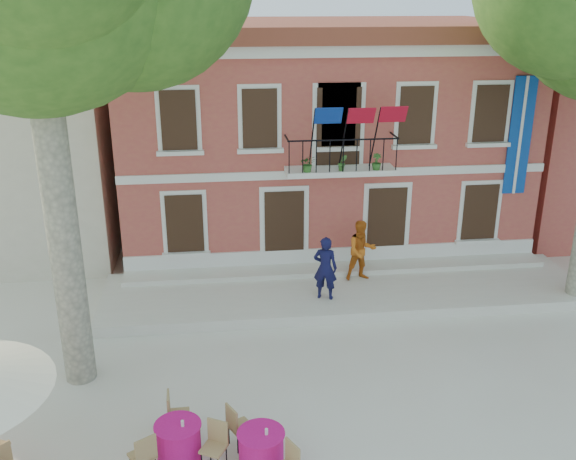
# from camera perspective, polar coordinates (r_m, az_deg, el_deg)

# --- Properties ---
(ground) EXTENTS (90.00, 90.00, 0.00)m
(ground) POSITION_cam_1_polar(r_m,az_deg,el_deg) (14.99, 0.72, -13.68)
(ground) COLOR beige
(ground) RESTS_ON ground
(main_building) EXTENTS (13.50, 9.59, 7.50)m
(main_building) POSITION_cam_1_polar(r_m,az_deg,el_deg) (23.06, 2.54, 8.81)
(main_building) COLOR #B75742
(main_building) RESTS_ON ground
(terrace) EXTENTS (14.00, 3.40, 0.30)m
(terrace) POSITION_cam_1_polar(r_m,az_deg,el_deg) (18.98, 5.03, -5.45)
(terrace) COLOR silver
(terrace) RESTS_ON ground
(pedestrian_navy) EXTENTS (0.78, 0.64, 1.83)m
(pedestrian_navy) POSITION_cam_1_polar(r_m,az_deg,el_deg) (17.84, 3.33, -3.38)
(pedestrian_navy) COLOR #101038
(pedestrian_navy) RESTS_ON terrace
(pedestrian_orange) EXTENTS (0.97, 0.79, 1.84)m
(pedestrian_orange) POSITION_cam_1_polar(r_m,az_deg,el_deg) (19.09, 6.55, -1.83)
(pedestrian_orange) COLOR #D26418
(pedestrian_orange) RESTS_ON terrace
(cafe_table_3) EXTENTS (1.87, 1.65, 0.95)m
(cafe_table_3) POSITION_cam_1_polar(r_m,az_deg,el_deg) (12.95, -9.71, -17.91)
(cafe_table_3) COLOR #CD1374
(cafe_table_3) RESTS_ON ground
(cafe_table_4) EXTENTS (1.27, 1.89, 0.95)m
(cafe_table_4) POSITION_cam_1_polar(r_m,az_deg,el_deg) (12.61, -2.40, -18.83)
(cafe_table_4) COLOR #CD1374
(cafe_table_4) RESTS_ON ground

